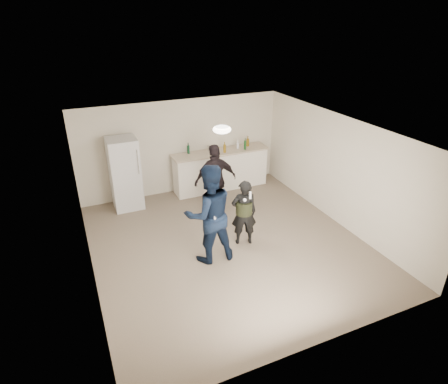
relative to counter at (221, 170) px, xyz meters
name	(u,v)px	position (x,y,z in m)	size (l,w,h in m)	color
floor	(228,244)	(-0.98, -2.67, -0.53)	(6.00, 6.00, 0.00)	#6B5B4C
ceiling	(228,131)	(-0.98, -2.67, 1.98)	(6.00, 6.00, 0.00)	silver
wall_back	(182,147)	(-0.98, 0.33, 0.72)	(6.00, 6.00, 0.00)	beige
wall_front	(320,280)	(-0.98, -5.67, 0.72)	(6.00, 6.00, 0.00)	beige
wall_left	(84,219)	(-3.73, -2.67, 0.72)	(6.00, 6.00, 0.00)	beige
wall_right	(338,170)	(1.77, -2.67, 0.72)	(6.00, 6.00, 0.00)	beige
counter	(221,170)	(0.00, 0.00, 0.00)	(2.60, 0.56, 1.05)	white
counter_top	(221,152)	(0.00, 0.00, 0.55)	(2.68, 0.64, 0.04)	#C0AE95
fridge	(125,174)	(-2.60, -0.07, 0.38)	(0.70, 0.70, 1.80)	silver
fridge_handle	(138,162)	(-2.32, -0.44, 0.78)	(0.02, 0.02, 0.60)	silver
ceiling_dome	(222,129)	(-0.98, -2.37, 1.93)	(0.36, 0.36, 0.16)	white
shaker	(209,148)	(-0.28, 0.13, 0.65)	(0.08, 0.08, 0.17)	#B6B6BB
man	(209,214)	(-1.52, -2.98, 0.48)	(0.98, 0.76, 2.02)	#0F2342
woman	(244,213)	(-0.65, -2.75, 0.20)	(0.53, 0.35, 1.46)	black
camo_shorts	(244,208)	(-0.65, -2.75, 0.32)	(0.34, 0.34, 0.28)	#293417
spectator	(216,180)	(-0.69, -1.31, 0.36)	(1.04, 0.43, 1.78)	black
remote_man	(215,219)	(-1.52, -3.26, 0.53)	(0.04, 0.04, 0.15)	silver
nunchuk_man	(220,220)	(-1.40, -3.23, 0.45)	(0.07, 0.07, 0.07)	silver
remote_woman	(250,195)	(-0.65, -3.00, 0.72)	(0.04, 0.04, 0.15)	white
nunchuk_woman	(245,200)	(-0.75, -2.97, 0.62)	(0.07, 0.07, 0.07)	white
bottle_cluster	(229,146)	(0.24, 0.01, 0.67)	(1.79, 0.38, 0.25)	#15491A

